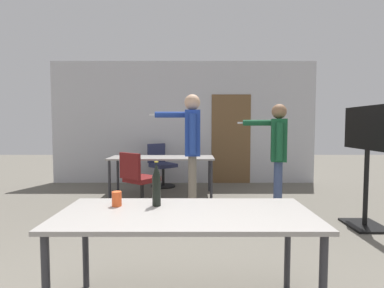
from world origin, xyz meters
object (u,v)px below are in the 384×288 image
(office_chair_far_right, at_px, (140,181))
(drink_cup, at_px, (118,199))
(tv_screen, at_px, (369,152))
(person_left_plaid, at_px, (279,147))
(beer_bottle, at_px, (158,185))
(office_chair_near_pushed, at_px, (163,166))
(person_right_polo, at_px, (193,140))

(office_chair_far_right, bearing_deg, drink_cup, -46.25)
(tv_screen, height_order, person_left_plaid, person_left_plaid)
(tv_screen, relative_size, beer_bottle, 4.69)
(tv_screen, bearing_deg, person_left_plaid, -122.10)
(office_chair_far_right, distance_m, office_chair_near_pushed, 1.63)
(person_right_polo, relative_size, office_chair_far_right, 2.02)
(person_left_plaid, relative_size, beer_bottle, 4.88)
(person_left_plaid, relative_size, office_chair_far_right, 1.85)
(person_right_polo, relative_size, person_left_plaid, 1.09)
(person_right_polo, distance_m, office_chair_near_pushed, 2.13)
(person_right_polo, bearing_deg, tv_screen, -108.64)
(person_right_polo, xyz_separation_m, person_left_plaid, (1.31, -0.10, -0.10))
(tv_screen, relative_size, office_chair_far_right, 1.77)
(person_right_polo, bearing_deg, drink_cup, 165.60)
(person_right_polo, distance_m, person_left_plaid, 1.32)
(tv_screen, height_order, beer_bottle, tv_screen)
(person_left_plaid, bearing_deg, beer_bottle, 158.46)
(person_left_plaid, height_order, beer_bottle, person_left_plaid)
(person_left_plaid, bearing_deg, tv_screen, -109.11)
(person_right_polo, distance_m, beer_bottle, 2.40)
(person_right_polo, height_order, office_chair_far_right, person_right_polo)
(office_chair_far_right, height_order, beer_bottle, beer_bottle)
(beer_bottle, relative_size, drink_cup, 3.08)
(tv_screen, xyz_separation_m, office_chair_far_right, (-3.18, 1.02, -0.58))
(office_chair_far_right, distance_m, drink_cup, 2.72)
(office_chair_far_right, xyz_separation_m, beer_bottle, (0.62, -2.67, 0.48))
(person_left_plaid, relative_size, drink_cup, 15.01)
(office_chair_far_right, bearing_deg, tv_screen, 19.32)
(office_chair_near_pushed, distance_m, beer_bottle, 4.33)
(office_chair_near_pushed, xyz_separation_m, drink_cup, (0.11, -4.30, 0.35))
(person_left_plaid, height_order, office_chair_far_right, person_left_plaid)
(tv_screen, bearing_deg, drink_cup, -59.91)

